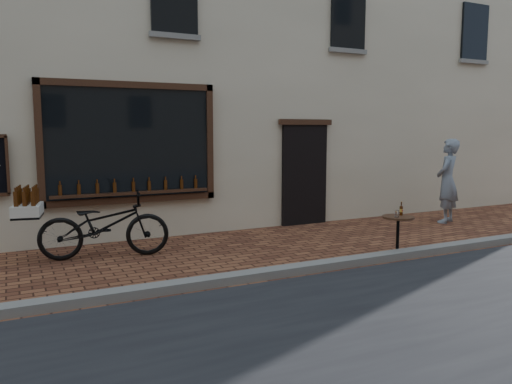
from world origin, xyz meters
name	(u,v)px	position (x,y,z in m)	size (l,w,h in m)	color
ground	(318,275)	(0.00, 0.00, 0.00)	(90.00, 90.00, 0.00)	#4D2619
kerb	(310,267)	(0.00, 0.20, 0.06)	(90.00, 0.25, 0.12)	slate
shop_building	(177,12)	(0.00, 6.50, 5.00)	(28.00, 6.20, 10.00)	beige
cargo_bicycle	(102,224)	(-2.64, 2.39, 0.56)	(2.46, 1.07, 1.16)	black
bistro_table	(398,227)	(1.81, 0.35, 0.48)	(0.52, 0.52, 0.89)	black
pedestrian	(447,181)	(4.91, 2.20, 0.95)	(0.69, 0.45, 1.90)	slate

